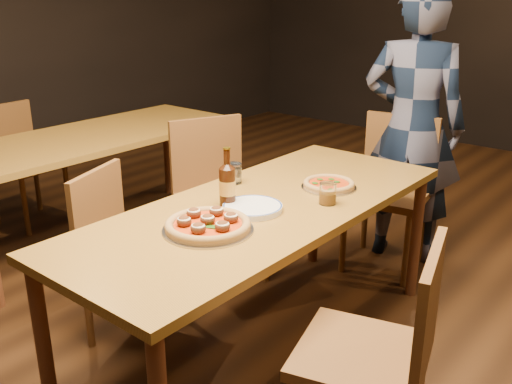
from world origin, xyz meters
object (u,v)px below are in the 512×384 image
Objects in this scene: water_glass at (234,173)px; chair_main_sw at (221,199)px; table_left at (94,144)px; chair_end at (388,193)px; amber_glass at (328,194)px; chair_main_e at (362,353)px; plate_stack at (253,208)px; chair_nbr_left at (27,164)px; table_main at (263,218)px; pizza_meatball at (208,224)px; pizza_margherita at (329,184)px; diner at (413,127)px; beer_bottle at (227,186)px; chair_main_nw at (136,254)px.

chair_main_sw is at bearing 141.05° from water_glass.
chair_end reaches higher than table_left.
amber_glass is (0.89, -0.25, 0.31)m from chair_main_sw.
chair_main_e is 0.80m from plate_stack.
table_main is at bearing -99.35° from chair_nbr_left.
pizza_meatball is at bearing -21.40° from table_left.
chair_end is at bearing -171.69° from chair_main_e.
chair_main_e reaches higher than water_glass.
pizza_margherita is (0.11, 0.38, 0.09)m from table_main.
chair_main_e is 3.58× the size of plate_stack.
plate_stack is at bearing -36.11° from water_glass.
chair_nbr_left is at bearing -174.56° from pizza_margherita.
plate_stack is (-0.70, 0.25, 0.29)m from chair_main_e.
water_glass is 1.31m from diner.
plate_stack is (2.35, -0.24, 0.30)m from chair_nbr_left.
diner is (0.04, 1.77, 0.09)m from pizza_meatball.
chair_nbr_left is at bearing 123.34° from chair_main_sw.
pizza_meatball is 0.29m from beer_bottle.
chair_main_nw is at bearing -157.23° from beer_bottle.
table_main is 0.13m from plate_stack.
chair_main_nw is 1.84m from chair_nbr_left.
pizza_margherita is (1.81, 0.08, 0.09)m from table_left.
chair_end is at bearing 26.26° from table_left.
plate_stack reaches higher than table_left.
pizza_margherita is (0.77, -0.06, 0.28)m from chair_main_sw.
table_left is at bearing 16.28° from diner.
chair_main_nw is (-0.55, -0.31, -0.23)m from table_main.
table_left is at bearing 167.09° from plate_stack.
beer_bottle is (2.22, -0.26, 0.39)m from chair_nbr_left.
chair_main_nw is 0.98m from amber_glass.
pizza_margherita is 0.22m from amber_glass.
chair_main_sw is 2.68× the size of pizza_meatball.
diner reaches higher than water_glass.
water_glass is (-0.31, 0.23, 0.04)m from plate_stack.
pizza_margherita is at bearing 66.68° from beer_bottle.
beer_bottle is at bearing -102.59° from chair_nbr_left.
chair_main_nw is 3.34× the size of pizza_margherita.
chair_main_e is (1.26, -0.04, 0.02)m from chair_main_nw.
chair_end is 0.44m from diner.
chair_main_e is 3.09m from chair_nbr_left.
amber_glass reaches higher than table_left.
diner reaches higher than chair_main_nw.
table_left is 0.69m from chair_nbr_left.
chair_main_nw is 0.75m from chair_main_sw.
chair_main_nw is 0.62m from water_glass.
amber_glass reaches higher than pizza_margherita.
amber_glass is at bearing 43.07° from beer_bottle.
chair_nbr_left is at bearing -114.93° from chair_main_e.
chair_end is 3.74× the size of beer_bottle.
table_main is at bearing -24.45° from water_glass.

